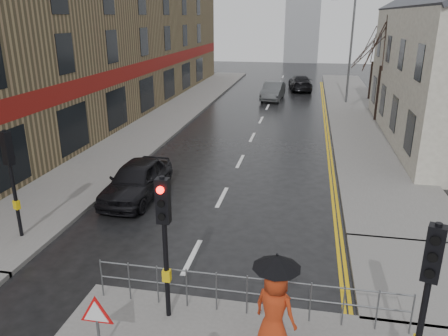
% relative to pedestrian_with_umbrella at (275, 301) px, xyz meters
% --- Properties ---
extents(ground, '(120.00, 120.00, 0.00)m').
position_rel_pedestrian_with_umbrella_xyz_m(ground, '(-2.65, 0.41, -1.30)').
color(ground, black).
rests_on(ground, ground).
extents(left_pavement, '(4.00, 44.00, 0.14)m').
position_rel_pedestrian_with_umbrella_xyz_m(left_pavement, '(-9.15, 23.41, -1.23)').
color(left_pavement, '#605E5B').
rests_on(left_pavement, ground).
extents(right_pavement, '(4.00, 40.00, 0.14)m').
position_rel_pedestrian_with_umbrella_xyz_m(right_pavement, '(3.85, 25.41, -1.23)').
color(right_pavement, '#605E5B').
rests_on(right_pavement, ground).
extents(pavement_bridge_right, '(4.00, 4.20, 0.14)m').
position_rel_pedestrian_with_umbrella_xyz_m(pavement_bridge_right, '(3.85, 3.41, -1.23)').
color(pavement_bridge_right, '#605E5B').
rests_on(pavement_bridge_right, ground).
extents(building_left_terrace, '(8.00, 42.00, 10.00)m').
position_rel_pedestrian_with_umbrella_xyz_m(building_left_terrace, '(-14.65, 22.41, 3.70)').
color(building_left_terrace, '#89764F').
rests_on(building_left_terrace, ground).
extents(traffic_signal_near_left, '(0.28, 0.27, 3.40)m').
position_rel_pedestrian_with_umbrella_xyz_m(traffic_signal_near_left, '(-2.45, 0.61, 1.16)').
color(traffic_signal_near_left, black).
rests_on(traffic_signal_near_left, near_pavement).
extents(traffic_signal_near_right, '(0.34, 0.33, 3.40)m').
position_rel_pedestrian_with_umbrella_xyz_m(traffic_signal_near_right, '(2.55, -0.59, 1.16)').
color(traffic_signal_near_right, black).
rests_on(traffic_signal_near_right, near_pavement).
extents(traffic_signal_far_left, '(0.34, 0.33, 3.40)m').
position_rel_pedestrian_with_umbrella_xyz_m(traffic_signal_far_left, '(-8.15, 3.42, 1.16)').
color(traffic_signal_far_left, black).
rests_on(traffic_signal_far_left, left_pavement).
extents(guard_railing_front, '(7.14, 0.04, 1.00)m').
position_rel_pedestrian_with_umbrella_xyz_m(guard_railing_front, '(-0.70, 1.01, -0.44)').
color(guard_railing_front, '#595B5E').
rests_on(guard_railing_front, near_pavement).
extents(warning_sign, '(0.80, 0.07, 1.35)m').
position_rel_pedestrian_with_umbrella_xyz_m(warning_sign, '(-3.45, -0.79, -0.26)').
color(warning_sign, '#595B5E').
rests_on(warning_sign, near_pavement).
extents(street_lamp, '(1.83, 0.25, 8.00)m').
position_rel_pedestrian_with_umbrella_xyz_m(street_lamp, '(3.17, 28.41, 3.40)').
color(street_lamp, '#595B5E').
rests_on(street_lamp, right_pavement).
extents(tree_near, '(2.40, 2.40, 6.58)m').
position_rel_pedestrian_with_umbrella_xyz_m(tree_near, '(4.85, 22.41, 3.84)').
color(tree_near, black).
rests_on(tree_near, right_pavement).
extents(tree_far, '(2.40, 2.40, 5.64)m').
position_rel_pedestrian_with_umbrella_xyz_m(tree_far, '(5.35, 30.41, 3.12)').
color(tree_far, black).
rests_on(tree_far, right_pavement).
extents(pedestrian_with_umbrella, '(1.07, 0.96, 2.20)m').
position_rel_pedestrian_with_umbrella_xyz_m(pedestrian_with_umbrella, '(0.00, 0.00, 0.00)').
color(pedestrian_with_umbrella, '#A93113').
rests_on(pedestrian_with_umbrella, near_pavement).
extents(car_parked, '(1.83, 4.28, 1.44)m').
position_rel_pedestrian_with_umbrella_xyz_m(car_parked, '(-5.84, 7.27, -0.58)').
color(car_parked, black).
rests_on(car_parked, ground).
extents(car_mid, '(1.82, 4.45, 1.44)m').
position_rel_pedestrian_with_umbrella_xyz_m(car_mid, '(-2.54, 29.16, -0.58)').
color(car_mid, '#414446').
rests_on(car_mid, ground).
extents(car_far, '(2.50, 4.99, 1.39)m').
position_rel_pedestrian_with_umbrella_xyz_m(car_far, '(-0.45, 34.53, -0.61)').
color(car_far, black).
rests_on(car_far, ground).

